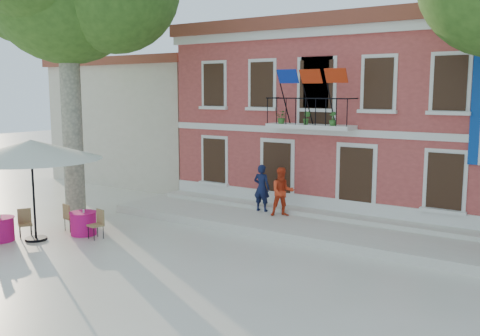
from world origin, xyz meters
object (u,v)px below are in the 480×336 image
Objects in this scene: cafe_table_0 at (83,222)px; cafe_table_1 at (0,228)px; pedestrian_orange at (282,192)px; patio_umbrella at (31,150)px; pedestrian_navy at (262,188)px.

cafe_table_1 is at bearing -128.85° from cafe_table_0.
pedestrian_orange is at bearing 46.11° from cafe_table_0.
patio_umbrella reaches higher than cafe_table_0.
cafe_table_0 is at bearing -174.38° from pedestrian_orange.
pedestrian_navy reaches higher than cafe_table_0.
cafe_table_0 is (0.76, 1.29, -2.50)m from patio_umbrella.
pedestrian_orange is 0.94× the size of cafe_table_1.
cafe_table_0 is (-3.74, -5.24, -0.76)m from pedestrian_navy.
patio_umbrella is at bearing 39.49° from cafe_table_1.
patio_umbrella is at bearing -120.37° from cafe_table_0.
pedestrian_orange is 9.47m from cafe_table_1.
cafe_table_1 is (-1.60, -1.99, 0.01)m from cafe_table_0.
cafe_table_1 is at bearing 47.79° from pedestrian_navy.
patio_umbrella is at bearing 49.70° from pedestrian_navy.
pedestrian_navy is 1.07m from pedestrian_orange.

